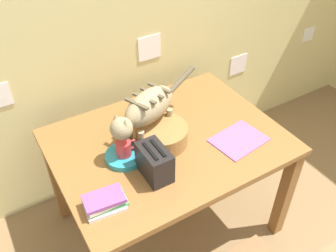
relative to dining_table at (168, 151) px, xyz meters
The scene contains 9 objects.
wall_rear 0.88m from the dining_table, 88.79° to the left, with size 5.36×0.11×2.50m.
dining_table is the anchor object (origin of this frame).
cat 0.32m from the dining_table, 148.24° to the left, with size 0.65×0.31×0.31m.
saucer_bowl 0.30m from the dining_table, behind, with size 0.21×0.21×0.03m, color teal.
coffee_mug 0.32m from the dining_table, behind, with size 0.12×0.08×0.09m.
magazine 0.41m from the dining_table, 31.66° to the right, with size 0.29×0.22×0.01m, color #A05595.
book_stack 0.57m from the dining_table, 152.60° to the right, with size 0.21×0.15×0.07m.
wicker_basket 0.15m from the dining_table, behind, with size 0.29×0.29×0.10m.
toaster 0.33m from the dining_table, 135.03° to the right, with size 0.12×0.20×0.18m.
Camera 1 is at (-0.82, 0.01, 2.13)m, focal length 38.85 mm.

